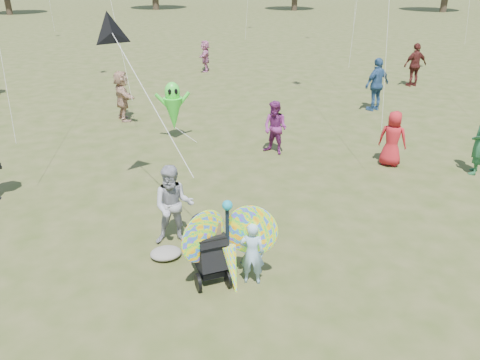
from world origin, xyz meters
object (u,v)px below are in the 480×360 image
child_girl (252,253)px  crowd_j (205,56)px  crowd_c (377,85)px  alien_kite (173,108)px  crowd_h (415,65)px  butterfly_kite (229,245)px  crowd_d (122,96)px  adult_man (174,206)px  crowd_a (393,139)px  jogging_stroller (208,243)px  crowd_f (480,143)px  crowd_e (275,128)px

child_girl → crowd_j: crowd_j is taller
crowd_c → alien_kite: crowd_c is taller
child_girl → crowd_c: crowd_c is taller
crowd_h → butterfly_kite: crowd_h is taller
crowd_d → crowd_h: (12.24, 2.20, 0.08)m
adult_man → crowd_a: bearing=32.6°
crowd_j → alien_kite: bearing=1.5°
crowd_a → jogging_stroller: 6.52m
child_girl → jogging_stroller: child_girl is taller
adult_man → crowd_f: bearing=20.8°
crowd_a → crowd_c: (2.11, 4.78, 0.21)m
crowd_e → crowd_f: size_ratio=0.92×
child_girl → butterfly_kite: 0.42m
crowd_d → crowd_j: size_ratio=1.11×
crowd_j → crowd_e: bearing=16.2°
crowd_d → crowd_e: size_ratio=1.13×
crowd_c → crowd_f: crowd_c is taller
butterfly_kite → alien_kite: (-0.10, 7.26, 0.21)m
crowd_e → child_girl: bearing=-61.0°
child_girl → crowd_h: size_ratio=0.61×
crowd_c → crowd_e: 5.80m
crowd_a → crowd_e: (-2.67, 1.50, 0.01)m
adult_man → alien_kite: (0.61, 5.76, 0.20)m
crowd_h → butterfly_kite: 15.96m
crowd_e → crowd_j: 11.55m
child_girl → jogging_stroller: 0.75m
crowd_a → alien_kite: (-5.24, 3.25, 0.25)m
crowd_c → crowd_f: 5.76m
crowd_e → crowd_j: size_ratio=0.98×
crowd_e → jogging_stroller: bearing=-68.3°
crowd_d → butterfly_kite: (1.55, -9.65, -0.07)m
adult_man → crowd_a: adult_man is taller
crowd_e → butterfly_kite: (-2.46, -5.50, 0.03)m
adult_man → crowd_c: size_ratio=0.83×
crowd_f → alien_kite: (-7.02, 4.22, 0.17)m
crowd_a → crowd_j: (-2.66, 13.05, 0.02)m
alien_kite → crowd_c: bearing=11.8°
child_girl → crowd_f: bearing=-136.8°
crowd_a → crowd_h: size_ratio=0.79×
adult_man → crowd_c: 10.79m
crowd_f → crowd_h: 9.59m
crowd_e → adult_man: bearing=-78.6°
child_girl → crowd_e: bearing=-92.5°
adult_man → alien_kite: 5.79m
crowd_d → alien_kite: size_ratio=0.95×
butterfly_kite → crowd_d: bearing=99.1°
adult_man → crowd_a: size_ratio=1.07×
crowd_d → alien_kite: (1.45, -2.39, 0.14)m
crowd_c → crowd_h: bearing=-158.6°
crowd_h → butterfly_kite: bearing=43.8°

